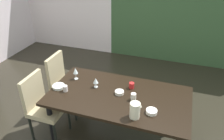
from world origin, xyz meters
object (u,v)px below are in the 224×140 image
at_px(wine_glass_north, 76,71).
at_px(cup_right, 65,88).
at_px(serving_bowl_left, 59,86).
at_px(chair_left_near, 43,104).
at_px(pitcher_east, 135,110).
at_px(cup_south, 133,97).
at_px(cup_near_window, 132,85).
at_px(chair_left_far, 64,81).
at_px(serving_bowl_center, 152,112).
at_px(wine_glass_west, 96,81).
at_px(dining_table, 119,100).
at_px(serving_bowl_near_shelf, 119,92).

height_order(wine_glass_north, cup_right, wine_glass_north).
bearing_deg(serving_bowl_left, chair_left_near, -131.13).
height_order(cup_right, pitcher_east, pitcher_east).
bearing_deg(pitcher_east, cup_south, 106.42).
bearing_deg(serving_bowl_left, cup_near_window, 18.16).
distance_m(chair_left_far, cup_near_window, 1.15).
bearing_deg(serving_bowl_center, wine_glass_north, 161.07).
xyz_separation_m(wine_glass_west, pitcher_east, (0.65, -0.43, -0.00)).
bearing_deg(wine_glass_west, cup_near_window, 15.97).
bearing_deg(serving_bowl_left, dining_table, 6.83).
relative_size(dining_table, chair_left_near, 1.90).
height_order(dining_table, serving_bowl_left, serving_bowl_left).
xyz_separation_m(dining_table, wine_glass_west, (-0.35, 0.08, 0.18)).
height_order(wine_glass_west, serving_bowl_near_shelf, wine_glass_west).
bearing_deg(serving_bowl_near_shelf, chair_left_near, -162.26).
relative_size(cup_right, cup_near_window, 1.03).
xyz_separation_m(cup_near_window, pitcher_east, (0.18, -0.56, 0.06)).
xyz_separation_m(chair_left_near, pitcher_east, (1.30, -0.06, 0.28)).
relative_size(dining_table, cup_right, 21.82).
height_order(dining_table, chair_left_near, chair_left_near).
xyz_separation_m(chair_left_far, wine_glass_west, (0.65, -0.21, 0.27)).
relative_size(chair_left_near, wine_glass_west, 6.87).
height_order(chair_left_far, cup_right, chair_left_far).
bearing_deg(chair_left_far, cup_south, 74.94).
xyz_separation_m(serving_bowl_near_shelf, serving_bowl_left, (-0.84, -0.13, -0.00)).
xyz_separation_m(chair_left_near, cup_south, (1.21, 0.26, 0.23)).
xyz_separation_m(wine_glass_west, cup_south, (0.56, -0.11, -0.05)).
distance_m(chair_left_near, cup_near_window, 1.25).
xyz_separation_m(dining_table, cup_near_window, (0.12, 0.21, 0.12)).
bearing_deg(cup_south, wine_glass_west, 168.55).
relative_size(chair_left_far, serving_bowl_left, 5.95).
bearing_deg(cup_right, wine_glass_west, 32.48).
relative_size(chair_left_far, chair_left_near, 1.03).
xyz_separation_m(chair_left_far, serving_bowl_center, (1.48, -0.51, 0.19)).
distance_m(serving_bowl_left, cup_right, 0.14).
xyz_separation_m(serving_bowl_near_shelf, cup_near_window, (0.12, 0.18, 0.02)).
distance_m(chair_left_far, pitcher_east, 1.48).
xyz_separation_m(chair_left_near, wine_glass_west, (0.65, 0.37, 0.28)).
bearing_deg(cup_south, chair_left_far, 164.94).
bearing_deg(wine_glass_north, cup_right, -88.78).
distance_m(dining_table, cup_right, 0.73).
distance_m(serving_bowl_left, cup_near_window, 1.01).
relative_size(serving_bowl_near_shelf, serving_bowl_left, 0.71).
distance_m(chair_left_near, wine_glass_west, 0.80).
height_order(cup_right, cup_south, cup_south).
relative_size(dining_table, pitcher_east, 9.31).
distance_m(chair_left_near, serving_bowl_center, 1.49).
height_order(chair_left_near, serving_bowl_near_shelf, chair_left_near).
distance_m(dining_table, serving_bowl_near_shelf, 0.10).
distance_m(dining_table, wine_glass_west, 0.40).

